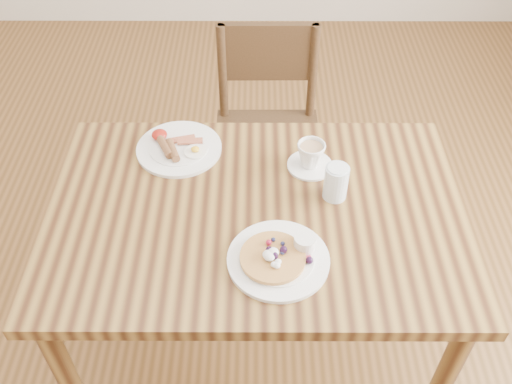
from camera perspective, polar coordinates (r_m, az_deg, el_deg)
ground at (r=2.23m, az=0.00°, el=-15.08°), size 5.00×5.00×0.00m
dining_table at (r=1.70m, az=0.00°, el=-4.03°), size 1.20×0.80×0.75m
chair_far at (r=2.32m, az=1.17°, el=6.41°), size 0.42×0.42×0.88m
pancake_plate at (r=1.50m, az=2.39°, el=-6.51°), size 0.27×0.27×0.06m
breakfast_plate at (r=1.83m, az=-7.84°, el=4.44°), size 0.27×0.27×0.04m
teacup_saucer at (r=1.74m, az=5.48°, el=3.54°), size 0.14×0.14×0.09m
water_glass at (r=1.65m, az=7.99°, el=0.96°), size 0.07×0.07×0.11m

